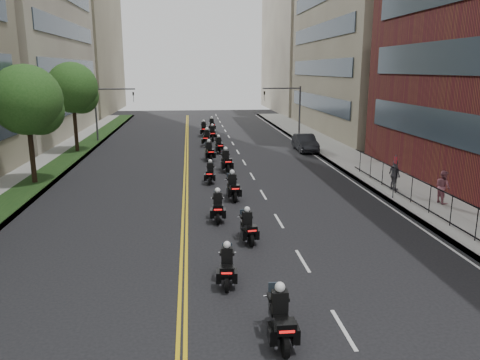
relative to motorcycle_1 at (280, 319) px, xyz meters
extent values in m
cube|color=gray|center=(10.74, 20.38, -0.60)|extent=(4.00, 90.00, 0.15)
cube|color=gray|center=(-13.26, 20.38, -0.60)|extent=(4.00, 90.00, 0.15)
cube|color=black|center=(-12.46, 20.38, -0.50)|extent=(2.00, 90.00, 0.04)
cube|color=#333F4C|center=(12.69, 12.38, 2.83)|extent=(0.12, 25.80, 1.80)
cube|color=#333F4C|center=(12.69, 12.38, 6.83)|extent=(0.12, 25.80, 1.80)
cube|color=#7B715A|center=(20.24, 43.38, 14.33)|extent=(15.00, 28.00, 30.00)
cube|color=#333F4C|center=(12.69, 43.38, 2.83)|extent=(0.12, 24.08, 1.80)
cube|color=#333F4C|center=(12.69, 43.38, 6.83)|extent=(0.12, 24.08, 1.80)
cube|color=#333F4C|center=(12.69, 43.38, 10.83)|extent=(0.12, 24.08, 1.80)
cube|color=gray|center=(20.24, 73.38, 12.33)|extent=(15.00, 28.00, 26.00)
cube|color=#333F4C|center=(-15.21, 43.38, 2.83)|extent=(0.12, 24.08, 1.80)
cube|color=#333F4C|center=(-15.21, 43.38, 6.83)|extent=(0.12, 24.08, 1.80)
cube|color=#333F4C|center=(-15.21, 43.38, 10.83)|extent=(0.12, 24.08, 1.80)
cube|color=#7B715A|center=(-23.26, 73.38, 12.33)|extent=(16.00, 28.00, 26.00)
cube|color=black|center=(9.74, 7.38, 0.93)|extent=(0.05, 28.00, 0.05)
cube|color=black|center=(9.74, 7.38, -0.37)|extent=(0.05, 28.00, 0.05)
cylinder|color=#322216|center=(-12.46, 19.38, 1.88)|extent=(0.32, 0.32, 5.11)
sphere|color=#21501A|center=(-12.46, 19.38, 4.80)|extent=(4.40, 4.40, 4.40)
sphere|color=#21501A|center=(-11.86, 19.78, 4.07)|extent=(3.08, 3.08, 3.08)
cylinder|color=#322216|center=(-12.46, 31.38, 2.02)|extent=(0.32, 0.32, 5.39)
sphere|color=#21501A|center=(-12.46, 31.38, 5.10)|extent=(4.40, 4.40, 4.40)
sphere|color=#21501A|center=(-11.86, 31.78, 4.33)|extent=(3.08, 3.08, 3.08)
cylinder|color=#3F3F44|center=(9.24, 37.38, 2.13)|extent=(0.18, 0.18, 5.60)
cylinder|color=#3F3F44|center=(7.24, 37.38, 4.73)|extent=(4.00, 0.14, 0.14)
imported|color=black|center=(5.44, 37.38, 3.93)|extent=(0.16, 0.20, 1.00)
cylinder|color=#3F3F44|center=(-11.76, 37.38, 2.13)|extent=(0.18, 0.18, 5.60)
cylinder|color=#3F3F44|center=(-9.76, 37.38, 4.73)|extent=(4.00, 0.14, 0.14)
imported|color=black|center=(-7.96, 37.38, 3.93)|extent=(0.16, 0.20, 1.00)
cylinder|color=black|center=(-0.01, -0.72, -0.33)|extent=(0.15, 0.69, 0.69)
cylinder|color=black|center=(0.01, 0.89, -0.33)|extent=(0.15, 0.69, 0.69)
cube|color=black|center=(0.00, 0.08, -0.05)|extent=(0.44, 1.37, 0.40)
cube|color=silver|center=(0.00, 0.13, -0.28)|extent=(0.39, 0.56, 0.30)
cube|color=black|center=(-0.01, -0.72, 0.20)|extent=(0.53, 0.43, 0.32)
cube|color=red|center=(-0.01, -0.94, 0.18)|extent=(0.40, 0.03, 0.07)
cube|color=black|center=(0.00, 0.13, 0.46)|extent=(0.45, 0.29, 0.63)
sphere|color=white|center=(0.00, 0.14, 0.88)|extent=(0.29, 0.29, 0.29)
cylinder|color=black|center=(-1.23, 3.10, -0.37)|extent=(0.18, 0.62, 0.61)
cylinder|color=black|center=(-1.09, 4.54, -0.37)|extent=(0.18, 0.62, 0.61)
cube|color=black|center=(-1.16, 3.82, -0.11)|extent=(0.49, 1.25, 0.36)
cube|color=silver|center=(-1.16, 3.86, -0.32)|extent=(0.39, 0.52, 0.27)
cube|color=black|center=(-1.23, 3.10, 0.10)|extent=(0.50, 0.42, 0.29)
cube|color=red|center=(-1.24, 2.91, 0.09)|extent=(0.36, 0.06, 0.06)
cube|color=black|center=(-1.16, 3.86, 0.34)|extent=(0.42, 0.29, 0.56)
sphere|color=white|center=(-1.16, 3.87, 0.72)|extent=(0.26, 0.26, 0.26)
cylinder|color=black|center=(0.12, 7.11, -0.36)|extent=(0.19, 0.63, 0.62)
cylinder|color=black|center=(-0.02, 8.57, -0.36)|extent=(0.19, 0.63, 0.62)
cube|color=black|center=(0.05, 7.84, -0.10)|extent=(0.50, 1.27, 0.37)
cube|color=silver|center=(0.05, 7.89, -0.31)|extent=(0.40, 0.53, 0.27)
cube|color=black|center=(0.12, 7.11, 0.12)|extent=(0.51, 0.43, 0.29)
cube|color=red|center=(0.14, 6.92, 0.10)|extent=(0.37, 0.06, 0.06)
cube|color=black|center=(0.05, 7.89, 0.35)|extent=(0.43, 0.29, 0.57)
sphere|color=white|center=(0.05, 7.90, 0.74)|extent=(0.27, 0.27, 0.27)
cylinder|color=black|center=(-1.09, 10.14, -0.34)|extent=(0.17, 0.67, 0.66)
cylinder|color=black|center=(-1.02, 11.69, -0.34)|extent=(0.17, 0.67, 0.66)
cube|color=black|center=(-1.06, 10.92, -0.07)|extent=(0.47, 1.33, 0.39)
cube|color=silver|center=(-1.05, 10.96, -0.29)|extent=(0.39, 0.55, 0.29)
cube|color=black|center=(-1.09, 10.14, 0.16)|extent=(0.52, 0.43, 0.31)
cube|color=red|center=(-1.10, 9.93, 0.15)|extent=(0.39, 0.05, 0.07)
cube|color=black|center=(-1.05, 10.96, 0.42)|extent=(0.44, 0.29, 0.60)
sphere|color=white|center=(-1.05, 10.97, 0.83)|extent=(0.28, 0.28, 0.28)
cylinder|color=black|center=(0.08, 13.88, -0.33)|extent=(0.19, 0.70, 0.69)
cylinder|color=black|center=(-0.04, 15.50, -0.33)|extent=(0.19, 0.70, 0.69)
cube|color=black|center=(0.02, 14.69, -0.04)|extent=(0.53, 1.40, 0.41)
cube|color=silver|center=(0.02, 14.74, -0.28)|extent=(0.43, 0.59, 0.30)
cube|color=black|center=(0.08, 13.88, 0.20)|extent=(0.56, 0.47, 0.32)
cube|color=red|center=(0.10, 13.67, 0.18)|extent=(0.41, 0.06, 0.07)
cube|color=black|center=(0.02, 14.74, 0.47)|extent=(0.47, 0.32, 0.63)
sphere|color=white|center=(0.02, 14.75, 0.89)|extent=(0.29, 0.29, 0.29)
cylinder|color=black|center=(-1.15, 18.10, -0.36)|extent=(0.19, 0.64, 0.63)
cylinder|color=black|center=(-1.00, 19.58, -0.36)|extent=(0.19, 0.64, 0.63)
cube|color=black|center=(-1.07, 18.84, -0.10)|extent=(0.52, 1.29, 0.37)
cube|color=silver|center=(-1.07, 18.89, -0.31)|extent=(0.40, 0.54, 0.28)
cube|color=black|center=(-1.15, 18.10, 0.13)|extent=(0.52, 0.44, 0.30)
cube|color=red|center=(-1.17, 17.91, 0.11)|extent=(0.37, 0.07, 0.06)
cube|color=black|center=(-1.07, 18.89, 0.37)|extent=(0.43, 0.30, 0.57)
sphere|color=white|center=(-1.07, 18.90, 0.76)|extent=(0.27, 0.27, 0.27)
cylinder|color=black|center=(0.30, 21.45, -0.31)|extent=(0.22, 0.74, 0.73)
cylinder|color=black|center=(0.14, 23.16, -0.31)|extent=(0.22, 0.74, 0.73)
cube|color=black|center=(0.22, 22.31, 0.00)|extent=(0.59, 1.49, 0.43)
cube|color=silver|center=(0.22, 22.36, -0.25)|extent=(0.46, 0.63, 0.32)
cube|color=black|center=(0.30, 21.45, 0.25)|extent=(0.60, 0.50, 0.34)
cube|color=red|center=(0.33, 21.23, 0.23)|extent=(0.43, 0.07, 0.08)
cube|color=black|center=(0.22, 22.36, 0.53)|extent=(0.50, 0.34, 0.67)
sphere|color=white|center=(0.22, 22.37, 0.98)|extent=(0.31, 0.31, 0.31)
cylinder|color=black|center=(-0.73, 25.79, -0.32)|extent=(0.23, 0.72, 0.71)
cylinder|color=black|center=(-0.93, 27.44, -0.32)|extent=(0.23, 0.72, 0.71)
cube|color=black|center=(-0.83, 26.62, -0.03)|extent=(0.61, 1.45, 0.42)
cube|color=silver|center=(-0.84, 26.67, -0.27)|extent=(0.46, 0.62, 0.31)
cube|color=black|center=(-0.73, 25.79, 0.22)|extent=(0.59, 0.50, 0.33)
cube|color=red|center=(-0.70, 25.58, 0.20)|extent=(0.42, 0.08, 0.07)
cube|color=black|center=(-0.84, 26.67, 0.49)|extent=(0.49, 0.35, 0.64)
sphere|color=white|center=(-0.84, 26.68, 0.93)|extent=(0.30, 0.30, 0.30)
cylinder|color=black|center=(0.26, 29.19, -0.34)|extent=(0.21, 0.68, 0.67)
cylinder|color=black|center=(0.10, 30.75, -0.34)|extent=(0.21, 0.68, 0.67)
cube|color=black|center=(0.18, 29.97, -0.06)|extent=(0.55, 1.36, 0.39)
cube|color=silver|center=(0.18, 30.02, -0.29)|extent=(0.43, 0.57, 0.29)
cube|color=black|center=(0.26, 29.19, 0.17)|extent=(0.55, 0.46, 0.31)
cube|color=red|center=(0.29, 28.99, 0.15)|extent=(0.39, 0.07, 0.07)
cube|color=black|center=(0.18, 30.02, 0.43)|extent=(0.46, 0.32, 0.61)
sphere|color=white|center=(0.18, 30.03, 0.84)|extent=(0.28, 0.28, 0.28)
cylinder|color=black|center=(-0.85, 33.25, -0.30)|extent=(0.25, 0.75, 0.73)
cylinder|color=black|center=(-0.61, 34.97, -0.30)|extent=(0.25, 0.75, 0.73)
cube|color=black|center=(-0.73, 34.11, 0.00)|extent=(0.65, 1.51, 0.43)
cube|color=silver|center=(-0.72, 34.16, -0.25)|extent=(0.49, 0.64, 0.32)
cube|color=black|center=(-0.85, 33.25, 0.26)|extent=(0.62, 0.53, 0.35)
cube|color=red|center=(-0.88, 33.03, 0.24)|extent=(0.43, 0.09, 0.08)
cube|color=black|center=(-0.72, 34.16, 0.54)|extent=(0.51, 0.36, 0.67)
sphere|color=white|center=(-0.72, 34.17, 0.99)|extent=(0.31, 0.31, 0.31)
cylinder|color=black|center=(-0.01, 36.69, -0.31)|extent=(0.16, 0.72, 0.72)
cylinder|color=black|center=(0.00, 38.39, -0.31)|extent=(0.16, 0.72, 0.72)
cube|color=black|center=(0.00, 37.54, -0.01)|extent=(0.46, 1.44, 0.43)
cube|color=silver|center=(0.00, 37.59, -0.26)|extent=(0.41, 0.59, 0.32)
cube|color=black|center=(-0.01, 36.69, 0.24)|extent=(0.56, 0.45, 0.34)
cube|color=red|center=(-0.01, 36.46, 0.22)|extent=(0.43, 0.04, 0.07)
cube|color=black|center=(0.00, 37.59, 0.52)|extent=(0.47, 0.30, 0.66)
sphere|color=white|center=(0.00, 37.60, 0.97)|extent=(0.31, 0.31, 0.31)
cylinder|color=black|center=(-0.80, 40.20, -0.30)|extent=(0.16, 0.75, 0.75)
cylinder|color=black|center=(-0.82, 41.95, -0.30)|extent=(0.16, 0.75, 0.75)
cube|color=black|center=(-0.81, 41.08, 0.01)|extent=(0.48, 1.49, 0.44)
cube|color=silver|center=(-0.81, 41.13, -0.24)|extent=(0.42, 0.61, 0.33)
cube|color=black|center=(-0.80, 40.20, 0.27)|extent=(0.58, 0.47, 0.35)
cube|color=red|center=(-0.80, 39.97, 0.25)|extent=(0.44, 0.04, 0.08)
cube|color=black|center=(-0.81, 41.13, 0.56)|extent=(0.49, 0.31, 0.68)
sphere|color=white|center=(-0.81, 41.14, 1.02)|extent=(0.32, 0.32, 0.32)
cylinder|color=black|center=(0.33, 44.48, -0.31)|extent=(0.17, 0.72, 0.72)
cylinder|color=black|center=(0.27, 46.17, -0.31)|extent=(0.17, 0.72, 0.72)
cube|color=black|center=(0.30, 45.33, -0.02)|extent=(0.50, 1.44, 0.42)
cube|color=silver|center=(0.30, 45.38, -0.26)|extent=(0.42, 0.60, 0.32)
cube|color=black|center=(0.33, 44.48, 0.24)|extent=(0.57, 0.46, 0.34)
cube|color=red|center=(0.34, 44.26, 0.22)|extent=(0.42, 0.05, 0.07)
cube|color=black|center=(0.30, 45.38, 0.51)|extent=(0.48, 0.31, 0.66)
sphere|color=white|center=(0.30, 45.39, 0.96)|extent=(0.31, 0.31, 0.31)
imported|color=black|center=(8.14, 30.22, 0.09)|extent=(1.67, 4.66, 1.53)
imported|color=#904E5B|center=(11.39, 12.12, 0.39)|extent=(0.80, 0.97, 1.81)
imported|color=#44434C|center=(9.94, 15.08, 0.42)|extent=(0.60, 1.15, 1.88)
camera|label=1|loc=(-2.33, -11.40, 6.67)|focal=35.00mm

